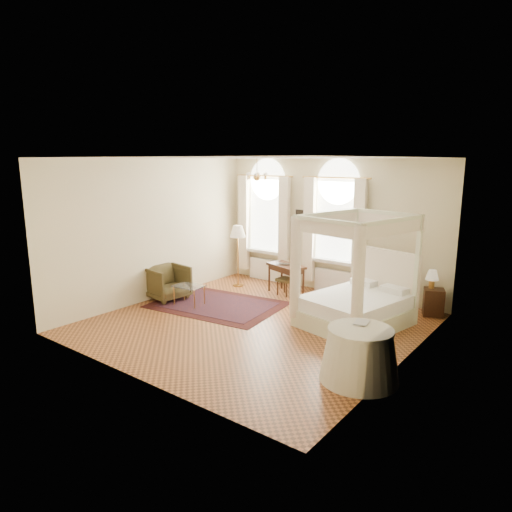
{
  "coord_description": "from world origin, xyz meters",
  "views": [
    {
      "loc": [
        5.34,
        -6.99,
        3.26
      ],
      "look_at": [
        -0.31,
        0.4,
        1.3
      ],
      "focal_mm": 32.0,
      "sensor_mm": 36.0,
      "label": 1
    }
  ],
  "objects_px": {
    "coffee_table": "(189,288)",
    "side_table": "(360,355)",
    "writing_desk": "(286,269)",
    "floor_lamp": "(238,234)",
    "stool": "(286,281)",
    "nightstand": "(433,302)",
    "canopy_bed": "(355,301)",
    "armchair": "(167,283)"
  },
  "relations": [
    {
      "from": "coffee_table",
      "to": "nightstand",
      "type": "bearing_deg",
      "value": 29.69
    },
    {
      "from": "stool",
      "to": "side_table",
      "type": "distance_m",
      "value": 4.51
    },
    {
      "from": "canopy_bed",
      "to": "nightstand",
      "type": "height_order",
      "value": "canopy_bed"
    },
    {
      "from": "floor_lamp",
      "to": "side_table",
      "type": "distance_m",
      "value": 5.72
    },
    {
      "from": "nightstand",
      "to": "stool",
      "type": "height_order",
      "value": "nightstand"
    },
    {
      "from": "nightstand",
      "to": "coffee_table",
      "type": "height_order",
      "value": "nightstand"
    },
    {
      "from": "stool",
      "to": "coffee_table",
      "type": "relative_size",
      "value": 0.58
    },
    {
      "from": "armchair",
      "to": "floor_lamp",
      "type": "distance_m",
      "value": 2.23
    },
    {
      "from": "nightstand",
      "to": "coffee_table",
      "type": "distance_m",
      "value": 5.37
    },
    {
      "from": "nightstand",
      "to": "floor_lamp",
      "type": "bearing_deg",
      "value": -171.31
    },
    {
      "from": "stool",
      "to": "side_table",
      "type": "xyz_separation_m",
      "value": [
        3.35,
        -3.01,
        0.05
      ]
    },
    {
      "from": "canopy_bed",
      "to": "armchair",
      "type": "xyz_separation_m",
      "value": [
        -4.31,
        -1.08,
        -0.1
      ]
    },
    {
      "from": "stool",
      "to": "floor_lamp",
      "type": "distance_m",
      "value": 1.78
    },
    {
      "from": "writing_desk",
      "to": "stool",
      "type": "xyz_separation_m",
      "value": [
        0.05,
        -0.09,
        -0.28
      ]
    },
    {
      "from": "canopy_bed",
      "to": "writing_desk",
      "type": "height_order",
      "value": "canopy_bed"
    },
    {
      "from": "coffee_table",
      "to": "floor_lamp",
      "type": "bearing_deg",
      "value": 94.07
    },
    {
      "from": "canopy_bed",
      "to": "coffee_table",
      "type": "bearing_deg",
      "value": -163.22
    },
    {
      "from": "canopy_bed",
      "to": "nightstand",
      "type": "distance_m",
      "value": 1.92
    },
    {
      "from": "nightstand",
      "to": "side_table",
      "type": "height_order",
      "value": "side_table"
    },
    {
      "from": "nightstand",
      "to": "coffee_table",
      "type": "relative_size",
      "value": 0.8
    },
    {
      "from": "armchair",
      "to": "coffee_table",
      "type": "xyz_separation_m",
      "value": [
        0.73,
        -0.0,
        0.0
      ]
    },
    {
      "from": "side_table",
      "to": "nightstand",
      "type": "bearing_deg",
      "value": 90.09
    },
    {
      "from": "nightstand",
      "to": "side_table",
      "type": "relative_size",
      "value": 0.49
    },
    {
      "from": "stool",
      "to": "armchair",
      "type": "relative_size",
      "value": 0.48
    },
    {
      "from": "writing_desk",
      "to": "floor_lamp",
      "type": "relative_size",
      "value": 0.68
    },
    {
      "from": "nightstand",
      "to": "writing_desk",
      "type": "relative_size",
      "value": 0.53
    },
    {
      "from": "armchair",
      "to": "nightstand",
      "type": "bearing_deg",
      "value": -57.31
    },
    {
      "from": "floor_lamp",
      "to": "writing_desk",
      "type": "bearing_deg",
      "value": 6.43
    },
    {
      "from": "nightstand",
      "to": "armchair",
      "type": "height_order",
      "value": "armchair"
    },
    {
      "from": "canopy_bed",
      "to": "coffee_table",
      "type": "relative_size",
      "value": 3.25
    },
    {
      "from": "stool",
      "to": "floor_lamp",
      "type": "height_order",
      "value": "floor_lamp"
    },
    {
      "from": "armchair",
      "to": "writing_desk",
      "type": "bearing_deg",
      "value": -37.38
    },
    {
      "from": "writing_desk",
      "to": "floor_lamp",
      "type": "distance_m",
      "value": 1.6
    },
    {
      "from": "armchair",
      "to": "floor_lamp",
      "type": "height_order",
      "value": "floor_lamp"
    },
    {
      "from": "side_table",
      "to": "canopy_bed",
      "type": "bearing_deg",
      "value": 117.3
    },
    {
      "from": "writing_desk",
      "to": "stool",
      "type": "distance_m",
      "value": 0.3
    },
    {
      "from": "coffee_table",
      "to": "side_table",
      "type": "xyz_separation_m",
      "value": [
        4.67,
        -1.02,
        -0.01
      ]
    },
    {
      "from": "armchair",
      "to": "coffee_table",
      "type": "height_order",
      "value": "armchair"
    },
    {
      "from": "canopy_bed",
      "to": "floor_lamp",
      "type": "bearing_deg",
      "value": 167.21
    },
    {
      "from": "armchair",
      "to": "coffee_table",
      "type": "distance_m",
      "value": 0.73
    },
    {
      "from": "nightstand",
      "to": "stool",
      "type": "relative_size",
      "value": 1.37
    },
    {
      "from": "nightstand",
      "to": "stool",
      "type": "xyz_separation_m",
      "value": [
        -3.34,
        -0.67,
        0.06
      ]
    }
  ]
}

